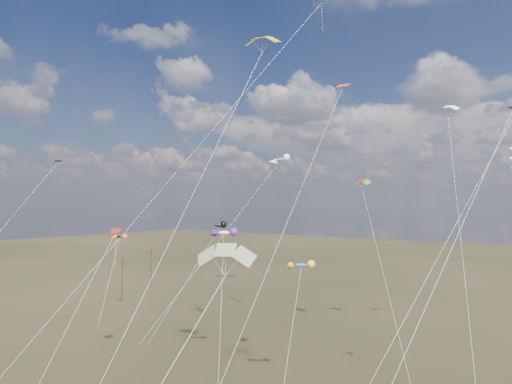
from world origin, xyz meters
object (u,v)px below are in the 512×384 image
Objects in this scene: utility_pole_near at (122,279)px; utility_pole_far at (151,267)px; parafoil_yellow at (262,38)px; novelty_black_orange at (119,237)px.

utility_pole_near is 16.12m from utility_pole_far.
utility_pole_far is at bearing 145.73° from parafoil_yellow.
utility_pole_near is 58.42m from parafoil_yellow.
parafoil_yellow is at bearing -26.41° from utility_pole_near.
utility_pole_near is 11.48m from novelty_black_orange.
novelty_black_orange is (14.01, -19.41, 8.15)m from utility_pole_far.
parafoil_yellow is 2.52× the size of novelty_black_orange.
utility_pole_far is 25.28m from novelty_black_orange.
parafoil_yellow is at bearing -23.59° from novelty_black_orange.
utility_pole_near is 0.25× the size of parafoil_yellow.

